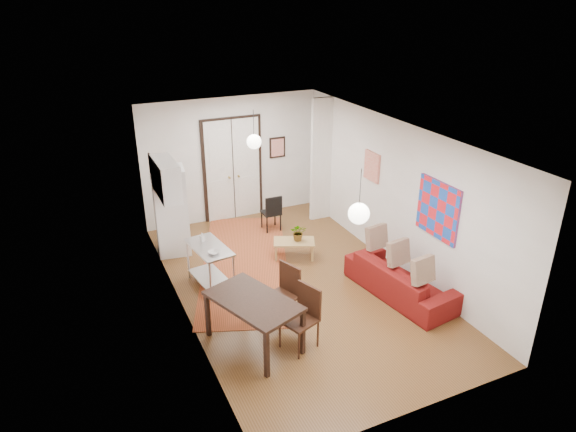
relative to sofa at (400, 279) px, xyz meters
name	(u,v)px	position (x,y,z in m)	size (l,w,h in m)	color
floor	(296,285)	(-1.56, 1.08, -0.32)	(7.00, 7.00, 0.00)	brown
ceiling	(297,133)	(-1.56, 1.08, 2.58)	(4.20, 7.00, 0.02)	silver
wall_back	(232,159)	(-1.56, 4.58, 1.13)	(4.20, 0.02, 2.90)	white
wall_front	(422,320)	(-1.56, -2.42, 1.13)	(4.20, 0.02, 2.90)	white
wall_left	(178,236)	(-3.66, 1.08, 1.13)	(0.02, 7.00, 2.90)	white
wall_right	(395,196)	(0.54, 1.08, 1.13)	(0.02, 7.00, 2.90)	white
double_doors	(233,170)	(-1.56, 4.54, 0.88)	(1.44, 0.06, 2.50)	white
stub_partition	(321,160)	(0.29, 3.63, 1.13)	(0.50, 0.10, 2.90)	white
wall_cabinet	(166,179)	(-3.48, 2.58, 1.58)	(0.35, 1.00, 0.70)	white
painting_popart	(438,210)	(0.51, -0.17, 1.33)	(0.05, 1.00, 1.00)	red
painting_abstract	(372,166)	(0.51, 1.88, 1.48)	(0.05, 0.50, 0.60)	beige
poster_back	(277,147)	(-0.41, 4.55, 1.28)	(0.40, 0.03, 0.50)	red
print_left	(152,169)	(-3.63, 3.08, 1.63)	(0.03, 0.44, 0.54)	#9A6540
pendant_back	(254,142)	(-1.56, 3.08, 1.93)	(0.30, 0.30, 0.80)	white
pendant_front	(359,214)	(-1.56, -0.92, 1.93)	(0.30, 0.30, 0.80)	white
kilim_rug	(245,263)	(-2.15, 2.23, -0.31)	(1.67, 4.46, 0.01)	#AA4A2A
sofa	(400,279)	(0.00, 0.00, 0.00)	(2.17, 0.85, 0.63)	maroon
coffee_table	(294,243)	(-1.13, 2.08, 0.00)	(0.95, 0.76, 0.37)	tan
potted_plant	(299,232)	(-1.03, 2.08, 0.23)	(0.32, 0.28, 0.36)	#396F32
kitchen_counter	(210,261)	(-3.01, 1.69, 0.21)	(0.69, 1.15, 0.83)	#BABCBF
bowl	(214,252)	(-3.01, 1.39, 0.54)	(0.19, 0.19, 0.05)	silver
soap_bottle	(202,237)	(-3.06, 1.94, 0.60)	(0.08, 0.08, 0.17)	teal
fridge	(171,211)	(-3.31, 3.37, 0.60)	(0.65, 0.65, 1.84)	white
dining_table	(253,305)	(-2.90, -0.24, 0.41)	(1.30, 1.67, 0.81)	black
dining_chair_near	(278,289)	(-2.30, 0.22, 0.27)	(0.61, 0.75, 1.01)	#371F11
dining_chair_far	(296,311)	(-2.30, -0.48, 0.27)	(0.61, 0.75, 1.01)	#371F11
black_side_chair	(270,208)	(-1.04, 3.59, 0.18)	(0.40, 0.40, 0.86)	black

